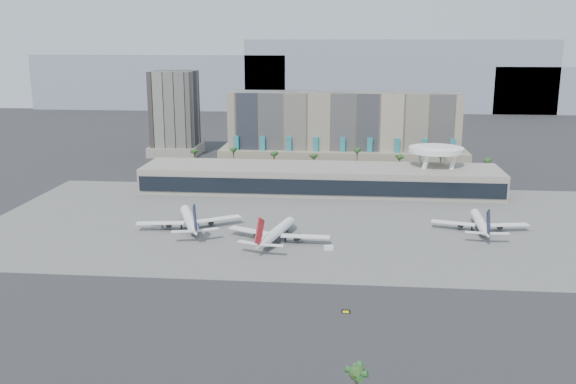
# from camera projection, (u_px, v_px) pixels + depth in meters

# --- Properties ---
(ground) EXTENTS (900.00, 900.00, 0.00)m
(ground) POSITION_uv_depth(u_px,v_px,m) (303.00, 271.00, 202.97)
(ground) COLOR #232326
(ground) RESTS_ON ground
(apron_pad) EXTENTS (260.00, 130.00, 0.06)m
(apron_pad) POSITION_uv_depth(u_px,v_px,m) (313.00, 223.00, 256.17)
(apron_pad) COLOR #5B5B59
(apron_pad) RESTS_ON ground
(mountain_ridge) EXTENTS (680.00, 60.00, 70.00)m
(mountain_ridge) POSITION_uv_depth(u_px,v_px,m) (365.00, 80.00, 648.05)
(mountain_ridge) COLOR gray
(mountain_ridge) RESTS_ON ground
(hotel) EXTENTS (140.00, 30.00, 42.00)m
(hotel) POSITION_uv_depth(u_px,v_px,m) (343.00, 137.00, 366.82)
(hotel) COLOR gray
(hotel) RESTS_ON ground
(office_tower) EXTENTS (30.00, 30.00, 52.00)m
(office_tower) POSITION_uv_depth(u_px,v_px,m) (175.00, 118.00, 399.88)
(office_tower) COLOR black
(office_tower) RESTS_ON ground
(terminal) EXTENTS (170.00, 32.50, 14.50)m
(terminal) POSITION_uv_depth(u_px,v_px,m) (320.00, 178.00, 307.70)
(terminal) COLOR gray
(terminal) RESTS_ON ground
(saucer_structure) EXTENTS (26.00, 26.00, 21.89)m
(saucer_structure) POSITION_uv_depth(u_px,v_px,m) (436.00, 153.00, 305.75)
(saucer_structure) COLOR white
(saucer_structure) RESTS_ON ground
(palm_row) EXTENTS (157.80, 2.80, 13.10)m
(palm_row) POSITION_uv_depth(u_px,v_px,m) (336.00, 157.00, 340.13)
(palm_row) COLOR brown
(palm_row) RESTS_ON ground
(airliner_left) EXTENTS (38.88, 40.15, 14.52)m
(airliner_left) POSITION_uv_depth(u_px,v_px,m) (190.00, 220.00, 247.00)
(airliner_left) COLOR white
(airliner_left) RESTS_ON ground
(airliner_centre) EXTENTS (38.10, 39.57, 13.89)m
(airliner_centre) POSITION_uv_depth(u_px,v_px,m) (277.00, 232.00, 231.65)
(airliner_centre) COLOR white
(airliner_centre) RESTS_ON ground
(airliner_right) EXTENTS (36.88, 37.99, 13.11)m
(airliner_right) POSITION_uv_depth(u_px,v_px,m) (480.00, 223.00, 244.24)
(airliner_right) COLOR white
(airliner_right) RESTS_ON ground
(service_vehicle_a) EXTENTS (4.77, 3.36, 2.11)m
(service_vehicle_a) POSITION_uv_depth(u_px,v_px,m) (158.00, 225.00, 248.88)
(service_vehicle_a) COLOR white
(service_vehicle_a) RESTS_ON ground
(service_vehicle_b) EXTENTS (3.49, 2.55, 1.61)m
(service_vehicle_b) POSITION_uv_depth(u_px,v_px,m) (328.00, 248.00, 223.31)
(service_vehicle_b) COLOR silver
(service_vehicle_b) RESTS_ON ground
(taxiway_sign) EXTENTS (2.35, 0.54, 1.06)m
(taxiway_sign) POSITION_uv_depth(u_px,v_px,m) (346.00, 312.00, 172.05)
(taxiway_sign) COLOR black
(taxiway_sign) RESTS_ON ground
(near_palm_b) EXTENTS (6.00, 6.00, 14.73)m
(near_palm_b) POSITION_uv_depth(u_px,v_px,m) (356.00, 381.00, 115.81)
(near_palm_b) COLOR brown
(near_palm_b) RESTS_ON ground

